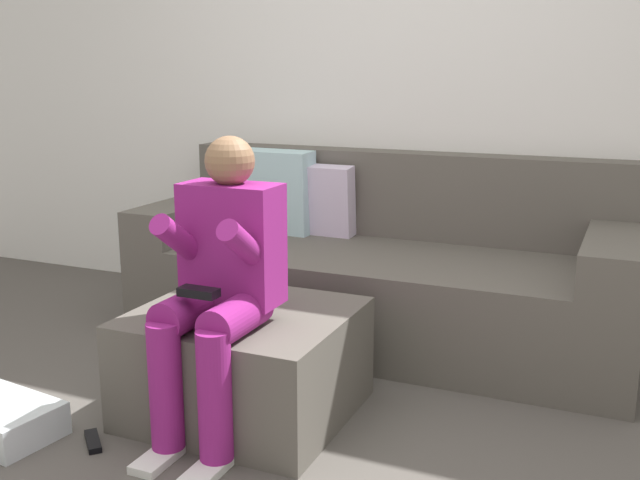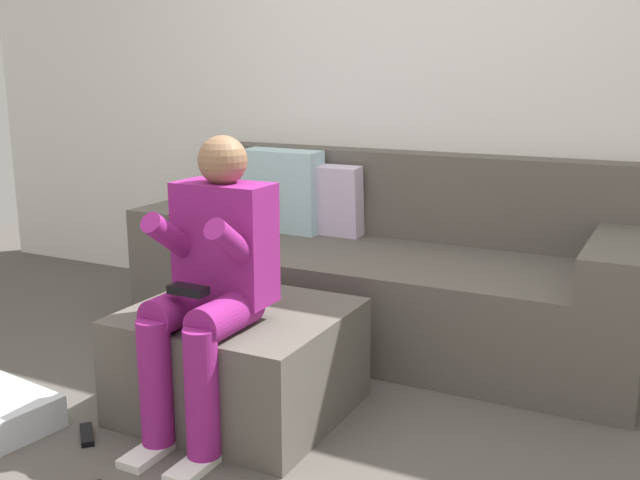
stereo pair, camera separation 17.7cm
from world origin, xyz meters
name	(u,v)px [view 2 (the right image)]	position (x,y,z in m)	size (l,w,h in m)	color
ground_plane	(206,478)	(0.00, 0.00, 0.00)	(7.92, 7.92, 0.00)	#544F49
wall_back	(419,62)	(0.00, 1.98, 1.36)	(6.09, 0.10, 2.72)	white
couch_sectional	(385,273)	(0.02, 1.53, 0.33)	(2.41, 0.94, 0.90)	#59544C
ottoman	(240,360)	(-0.17, 0.48, 0.21)	(0.80, 0.74, 0.42)	#59544C
person_seated	(210,279)	(-0.16, 0.28, 0.59)	(0.36, 0.57, 1.10)	#8C1E72
remote_by_storage_bin	(87,435)	(-0.55, 0.03, 0.01)	(0.16, 0.05, 0.02)	black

